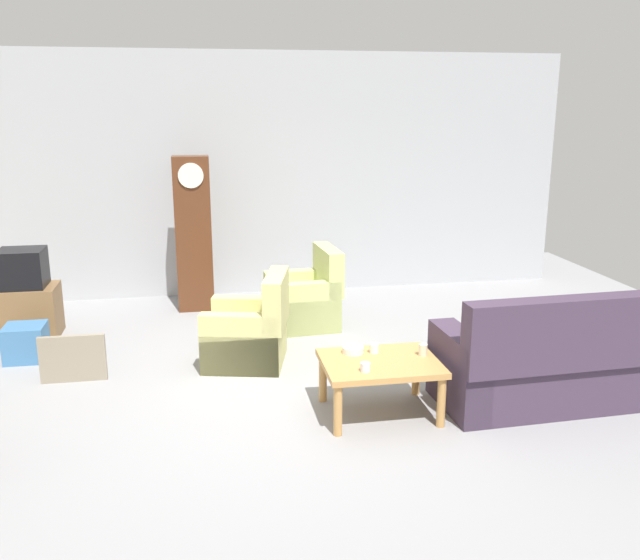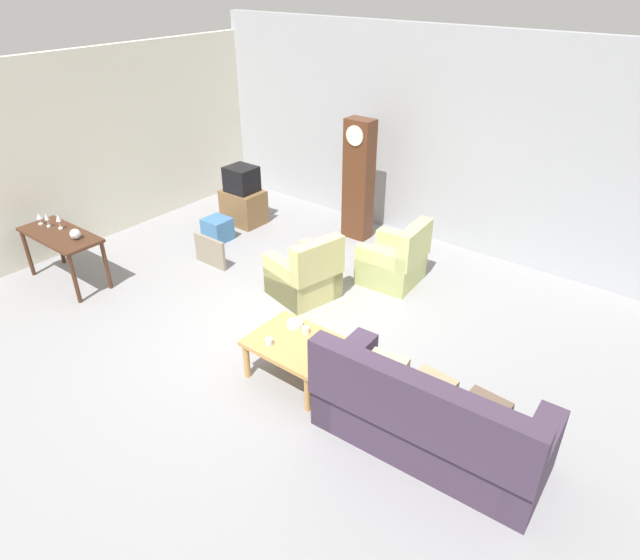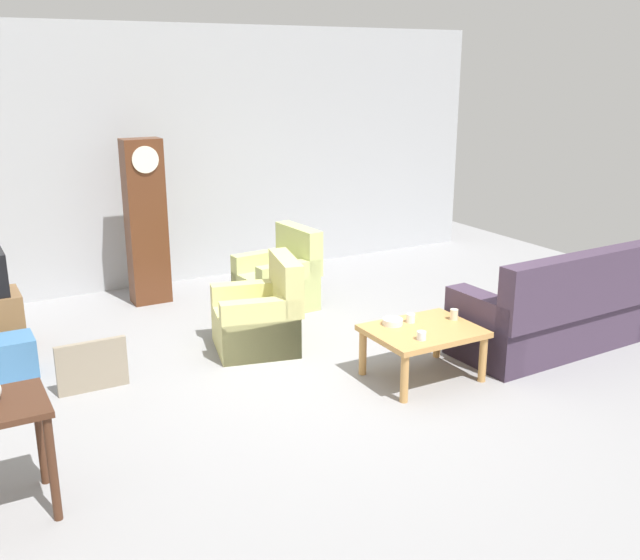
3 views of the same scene
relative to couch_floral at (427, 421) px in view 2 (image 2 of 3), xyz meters
name	(u,v)px [view 2 (image 2 of 3)]	position (x,y,z in m)	size (l,w,h in m)	color
ground_plane	(284,335)	(-2.22, 0.55, -0.36)	(10.40, 10.40, 0.00)	gray
garage_door_wall	(436,139)	(-2.22, 4.15, 1.24)	(8.40, 0.16, 3.20)	#ADAFB5
pegboard_wall_left	(93,149)	(-6.42, 0.95, 1.08)	(0.12, 6.40, 2.88)	silver
couch_floral	(427,421)	(0.00, 0.00, 0.00)	(2.13, 0.96, 1.04)	#423347
armchair_olive_near	(305,276)	(-2.58, 1.42, -0.05)	(0.94, 0.92, 0.92)	#CCC67A
armchair_olive_far	(394,262)	(-1.85, 2.49, -0.05)	(0.85, 0.82, 0.92)	#C5CF7E
coffee_table_wood	(296,346)	(-1.61, 0.06, 0.05)	(0.96, 0.76, 0.47)	tan
console_table_dark	(61,241)	(-5.47, -0.32, 0.28)	(1.30, 0.56, 0.75)	#472819
grandfather_clock	(359,180)	(-3.11, 3.40, 0.61)	(0.44, 0.30, 1.92)	#562D19
tv_stand_cabinet	(244,207)	(-4.96, 2.65, -0.07)	(0.68, 0.52, 0.58)	brown
tv_crt	(242,179)	(-4.96, 2.65, 0.43)	(0.48, 0.44, 0.42)	black
framed_picture_leaning	(210,252)	(-4.25, 1.23, -0.13)	(0.60, 0.05, 0.45)	gray
storage_box_blue	(218,229)	(-4.82, 1.90, -0.17)	(0.40, 0.38, 0.36)	teal
glass_dome_cloche	(75,234)	(-5.13, -0.27, 0.46)	(0.14, 0.14, 0.14)	silver
cup_white_porcelain	(306,330)	(-1.61, 0.24, 0.16)	(0.08, 0.08, 0.08)	white
cup_blue_rimmed	(269,342)	(-1.79, -0.15, 0.16)	(0.08, 0.08, 0.07)	silver
cup_cream_tall	(327,349)	(-1.22, 0.11, 0.17)	(0.07, 0.07, 0.10)	beige
bowl_white_stacked	(295,324)	(-1.79, 0.27, 0.15)	(0.18, 0.18, 0.06)	white
wine_glass_tall	(39,217)	(-5.95, -0.31, 0.50)	(0.08, 0.08, 0.16)	silver
wine_glass_mid	(47,218)	(-5.78, -0.29, 0.52)	(0.06, 0.06, 0.20)	silver
wine_glass_short	(58,219)	(-5.59, -0.23, 0.53)	(0.07, 0.07, 0.22)	silver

